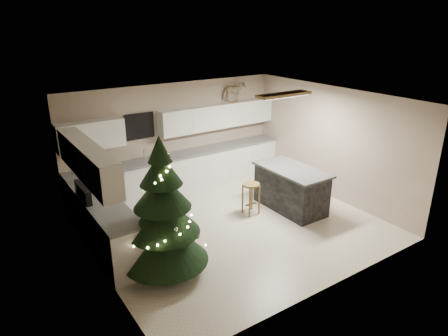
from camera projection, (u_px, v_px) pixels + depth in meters
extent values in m
plane|color=beige|center=(233.00, 225.00, 8.22)|extent=(5.50, 5.50, 0.00)
cube|color=tan|center=(175.00, 137.00, 9.71)|extent=(5.50, 0.02, 2.60)
cube|color=tan|center=(333.00, 215.00, 5.82)|extent=(5.50, 0.02, 2.60)
cube|color=tan|center=(93.00, 199.00, 6.33)|extent=(0.02, 5.00, 2.60)
cube|color=tan|center=(331.00, 143.00, 9.21)|extent=(0.02, 5.00, 2.60)
cube|color=silver|center=(235.00, 100.00, 7.31)|extent=(5.50, 5.00, 0.02)
cube|color=brown|center=(284.00, 95.00, 8.09)|extent=(1.25, 0.32, 0.06)
cube|color=white|center=(284.00, 96.00, 8.10)|extent=(1.15, 0.24, 0.02)
cube|color=silver|center=(182.00, 173.00, 9.78)|extent=(5.48, 0.60, 0.90)
cube|color=silver|center=(105.00, 226.00, 7.25)|extent=(0.60, 2.60, 0.90)
cube|color=slate|center=(181.00, 155.00, 9.60)|extent=(5.48, 0.62, 0.04)
cube|color=slate|center=(102.00, 203.00, 7.09)|extent=(0.62, 2.60, 0.04)
cube|color=silver|center=(91.00, 135.00, 8.37)|extent=(1.40, 0.35, 0.60)
cube|color=silver|center=(218.00, 116.00, 10.04)|extent=(3.20, 0.35, 0.60)
cube|color=silver|center=(88.00, 161.00, 6.85)|extent=(0.35, 2.60, 0.60)
cube|color=black|center=(139.00, 126.00, 9.08)|extent=(0.70, 0.04, 0.60)
cube|color=#99999E|center=(147.00, 162.00, 9.15)|extent=(0.55, 0.40, 0.06)
cylinder|color=#99999E|center=(144.00, 155.00, 9.17)|extent=(0.03, 0.03, 0.24)
cube|color=black|center=(101.00, 220.00, 7.50)|extent=(0.64, 0.75, 0.90)
cube|color=black|center=(83.00, 193.00, 7.16)|extent=(0.10, 0.75, 0.30)
cube|color=black|center=(291.00, 190.00, 8.82)|extent=(0.80, 1.60, 0.90)
cube|color=#3D3D3D|center=(292.00, 169.00, 8.65)|extent=(0.90, 1.70, 0.05)
cylinder|color=brown|center=(251.00, 185.00, 8.50)|extent=(0.36, 0.36, 0.04)
cylinder|color=brown|center=(250.00, 203.00, 8.45)|extent=(0.04, 0.04, 0.65)
cylinder|color=brown|center=(259.00, 200.00, 8.59)|extent=(0.04, 0.04, 0.65)
cylinder|color=brown|center=(243.00, 199.00, 8.65)|extent=(0.04, 0.04, 0.65)
cylinder|color=brown|center=(252.00, 196.00, 8.79)|extent=(0.04, 0.04, 0.65)
cube|color=brown|center=(251.00, 204.00, 8.66)|extent=(0.28, 0.03, 0.03)
cylinder|color=#3F2816|center=(166.00, 262.00, 6.69)|extent=(0.13, 0.13, 0.32)
cone|color=black|center=(165.00, 240.00, 6.54)|extent=(1.43, 1.43, 0.74)
cone|color=black|center=(163.00, 215.00, 6.38)|extent=(1.18, 1.18, 0.63)
cone|color=black|center=(162.00, 190.00, 6.23)|extent=(0.93, 0.93, 0.58)
cone|color=black|center=(160.00, 168.00, 6.10)|extent=(0.67, 0.67, 0.53)
cone|color=black|center=(159.00, 149.00, 5.99)|extent=(0.38, 0.38, 0.42)
sphere|color=#FFD88C|center=(204.00, 244.00, 7.04)|extent=(0.04, 0.04, 0.04)
sphere|color=#FFD88C|center=(194.00, 236.00, 7.19)|extent=(0.04, 0.04, 0.04)
sphere|color=#FFD88C|center=(181.00, 231.00, 7.26)|extent=(0.04, 0.04, 0.04)
sphere|color=#FFD88C|center=(167.00, 228.00, 7.25)|extent=(0.04, 0.04, 0.04)
sphere|color=#FFD88C|center=(153.00, 228.00, 7.15)|extent=(0.04, 0.04, 0.04)
sphere|color=#FFD88C|center=(141.00, 230.00, 6.99)|extent=(0.04, 0.04, 0.04)
sphere|color=#FFD88C|center=(132.00, 233.00, 6.78)|extent=(0.04, 0.04, 0.04)
sphere|color=#FFD88C|center=(127.00, 237.00, 6.55)|extent=(0.04, 0.04, 0.04)
sphere|color=#FFD88C|center=(127.00, 241.00, 6.33)|extent=(0.04, 0.04, 0.04)
sphere|color=#FFD88C|center=(131.00, 245.00, 6.14)|extent=(0.04, 0.04, 0.04)
sphere|color=#FFD88C|center=(140.00, 246.00, 6.01)|extent=(0.04, 0.04, 0.04)
sphere|color=#FFD88C|center=(153.00, 245.00, 5.95)|extent=(0.04, 0.04, 0.04)
sphere|color=#FFD88C|center=(165.00, 241.00, 5.95)|extent=(0.04, 0.04, 0.04)
sphere|color=#FFD88C|center=(177.00, 235.00, 6.01)|extent=(0.04, 0.04, 0.04)
sphere|color=#FFD88C|center=(186.00, 228.00, 6.11)|extent=(0.04, 0.04, 0.04)
sphere|color=#FFD88C|center=(191.00, 220.00, 6.25)|extent=(0.04, 0.04, 0.04)
sphere|color=#FFD88C|center=(192.00, 212.00, 6.39)|extent=(0.04, 0.04, 0.04)
sphere|color=#FFD88C|center=(189.00, 205.00, 6.51)|extent=(0.04, 0.04, 0.04)
sphere|color=#FFD88C|center=(184.00, 199.00, 6.61)|extent=(0.04, 0.04, 0.04)
sphere|color=#FFD88C|center=(176.00, 194.00, 6.66)|extent=(0.04, 0.04, 0.04)
sphere|color=#FFD88C|center=(168.00, 191.00, 6.66)|extent=(0.04, 0.04, 0.04)
sphere|color=#FFD88C|center=(159.00, 189.00, 6.61)|extent=(0.04, 0.04, 0.04)
sphere|color=#FFD88C|center=(152.00, 188.00, 6.53)|extent=(0.04, 0.04, 0.04)
sphere|color=#FFD88C|center=(146.00, 188.00, 6.41)|extent=(0.04, 0.04, 0.04)
sphere|color=#FFD88C|center=(143.00, 187.00, 6.29)|extent=(0.04, 0.04, 0.04)
sphere|color=#FFD88C|center=(142.00, 187.00, 6.16)|extent=(0.04, 0.04, 0.04)
sphere|color=#FFD88C|center=(144.00, 187.00, 6.06)|extent=(0.04, 0.04, 0.04)
sphere|color=#FFD88C|center=(148.00, 185.00, 5.98)|extent=(0.04, 0.04, 0.04)
sphere|color=#FFD88C|center=(153.00, 183.00, 5.93)|extent=(0.04, 0.04, 0.04)
sphere|color=#FFD88C|center=(159.00, 180.00, 5.92)|extent=(0.04, 0.04, 0.04)
sphere|color=#FFD88C|center=(164.00, 176.00, 5.93)|extent=(0.04, 0.04, 0.04)
sphere|color=#FFD88C|center=(168.00, 171.00, 5.96)|extent=(0.04, 0.04, 0.04)
sphere|color=#FFD88C|center=(170.00, 166.00, 6.00)|extent=(0.04, 0.04, 0.04)
sphere|color=#FFD88C|center=(170.00, 162.00, 6.04)|extent=(0.04, 0.04, 0.04)
sphere|color=#FFD88C|center=(169.00, 158.00, 6.07)|extent=(0.04, 0.04, 0.04)
sphere|color=#FFD88C|center=(167.00, 154.00, 6.09)|extent=(0.04, 0.04, 0.04)
sphere|color=#FFD88C|center=(164.00, 150.00, 6.09)|extent=(0.04, 0.04, 0.04)
sphere|color=#FFD88C|center=(162.00, 147.00, 6.07)|extent=(0.04, 0.04, 0.04)
sphere|color=#FFD88C|center=(159.00, 144.00, 6.04)|extent=(0.04, 0.04, 0.04)
sphere|color=silver|center=(198.00, 236.00, 6.91)|extent=(0.07, 0.07, 0.07)
sphere|color=silver|center=(136.00, 227.00, 6.66)|extent=(0.07, 0.07, 0.07)
sphere|color=silver|center=(167.00, 231.00, 6.01)|extent=(0.07, 0.07, 0.07)
sphere|color=silver|center=(177.00, 196.00, 6.55)|extent=(0.07, 0.07, 0.07)
sphere|color=silver|center=(146.00, 187.00, 6.22)|extent=(0.07, 0.07, 0.07)
sphere|color=silver|center=(165.00, 173.00, 6.00)|extent=(0.07, 0.07, 0.07)
sphere|color=silver|center=(161.00, 153.00, 6.06)|extent=(0.07, 0.07, 0.07)
imported|color=black|center=(171.00, 202.00, 8.18)|extent=(0.39, 0.31, 0.94)
cube|color=brown|center=(235.00, 102.00, 10.16)|extent=(0.23, 0.02, 0.02)
cube|color=brown|center=(234.00, 101.00, 10.22)|extent=(0.23, 0.02, 0.02)
imported|color=beige|center=(234.00, 92.00, 10.10)|extent=(0.59, 0.29, 0.49)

